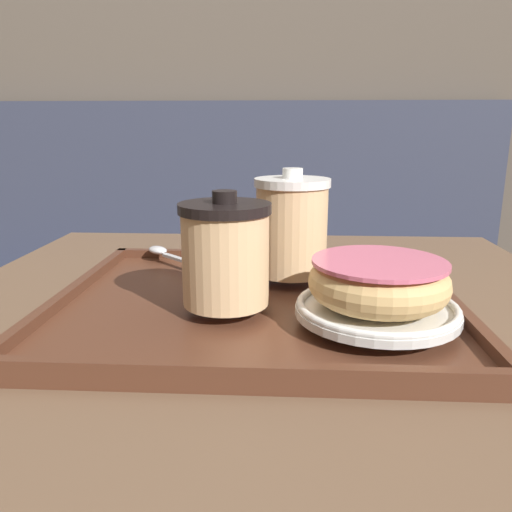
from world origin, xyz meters
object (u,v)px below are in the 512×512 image
(donut_chocolate_glazed, at_px, (378,281))
(spoon, at_px, (169,254))
(coffee_cup_rear, at_px, (292,226))
(coffee_cup_front, at_px, (225,253))

(donut_chocolate_glazed, relative_size, spoon, 1.02)
(donut_chocolate_glazed, bearing_deg, coffee_cup_rear, 119.71)
(coffee_cup_rear, height_order, donut_chocolate_glazed, coffee_cup_rear)
(donut_chocolate_glazed, distance_m, spoon, 0.33)
(coffee_cup_front, height_order, spoon, coffee_cup_front)
(coffee_cup_front, bearing_deg, spoon, 119.30)
(coffee_cup_rear, height_order, spoon, coffee_cup_rear)
(coffee_cup_front, xyz_separation_m, spoon, (-0.10, 0.19, -0.05))
(coffee_cup_front, distance_m, spoon, 0.22)
(coffee_cup_front, relative_size, spoon, 0.89)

